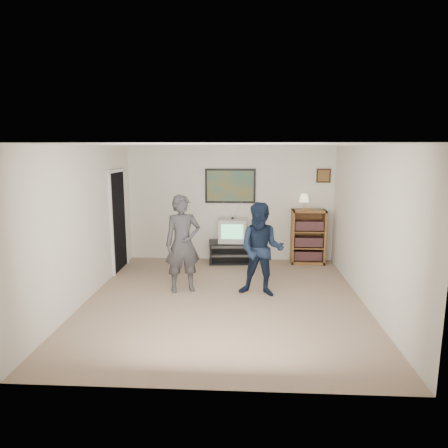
# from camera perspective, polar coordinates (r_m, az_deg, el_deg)

# --- Properties ---
(room_shell) EXTENTS (4.51, 5.00, 2.51)m
(room_shell) POSITION_cam_1_polar(r_m,az_deg,el_deg) (6.66, 0.19, 0.37)
(room_shell) COLOR brown
(room_shell) RESTS_ON ground
(media_stand) EXTENTS (0.98, 0.60, 0.47)m
(media_stand) POSITION_cam_1_polar(r_m,az_deg,el_deg) (8.72, 0.95, -4.00)
(media_stand) COLOR black
(media_stand) RESTS_ON room_shell
(crt_television) EXTENTS (0.59, 0.50, 0.50)m
(crt_television) POSITION_cam_1_polar(r_m,az_deg,el_deg) (8.61, 1.23, -0.89)
(crt_television) COLOR #B0B1AB
(crt_television) RESTS_ON media_stand
(bookshelf) EXTENTS (0.71, 0.41, 1.17)m
(bookshelf) POSITION_cam_1_polar(r_m,az_deg,el_deg) (8.79, 11.90, -1.78)
(bookshelf) COLOR brown
(bookshelf) RESTS_ON room_shell
(table_lamp) EXTENTS (0.21, 0.21, 0.34)m
(table_lamp) POSITION_cam_1_polar(r_m,az_deg,el_deg) (8.63, 11.37, 3.10)
(table_lamp) COLOR #FFE6C1
(table_lamp) RESTS_ON bookshelf
(person_tall) EXTENTS (0.71, 0.58, 1.68)m
(person_tall) POSITION_cam_1_polar(r_m,az_deg,el_deg) (6.89, -5.91, -2.82)
(person_tall) COLOR #343336
(person_tall) RESTS_ON room_shell
(person_short) EXTENTS (0.87, 0.74, 1.58)m
(person_short) POSITION_cam_1_polar(r_m,az_deg,el_deg) (6.69, 5.37, -3.67)
(person_short) COLOR black
(person_short) RESTS_ON room_shell
(controller_left) EXTENTS (0.05, 0.13, 0.04)m
(controller_left) POSITION_cam_1_polar(r_m,az_deg,el_deg) (7.06, -5.54, 0.35)
(controller_left) COLOR white
(controller_left) RESTS_ON person_tall
(controller_right) EXTENTS (0.07, 0.12, 0.03)m
(controller_right) POSITION_cam_1_polar(r_m,az_deg,el_deg) (6.89, 5.30, -0.88)
(controller_right) COLOR white
(controller_right) RESTS_ON person_short
(poster) EXTENTS (1.10, 0.03, 0.75)m
(poster) POSITION_cam_1_polar(r_m,az_deg,el_deg) (8.72, 0.90, 5.46)
(poster) COLOR black
(poster) RESTS_ON room_shell
(air_vent) EXTENTS (0.28, 0.02, 0.14)m
(air_vent) POSITION_cam_1_polar(r_m,az_deg,el_deg) (8.74, -2.73, 7.43)
(air_vent) COLOR white
(air_vent) RESTS_ON room_shell
(small_picture) EXTENTS (0.30, 0.03, 0.30)m
(small_picture) POSITION_cam_1_polar(r_m,az_deg,el_deg) (8.86, 14.04, 6.72)
(small_picture) COLOR black
(small_picture) RESTS_ON room_shell
(doorway) EXTENTS (0.03, 0.85, 2.00)m
(doorway) POSITION_cam_1_polar(r_m,az_deg,el_deg) (8.34, -14.89, 0.35)
(doorway) COLOR black
(doorway) RESTS_ON room_shell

